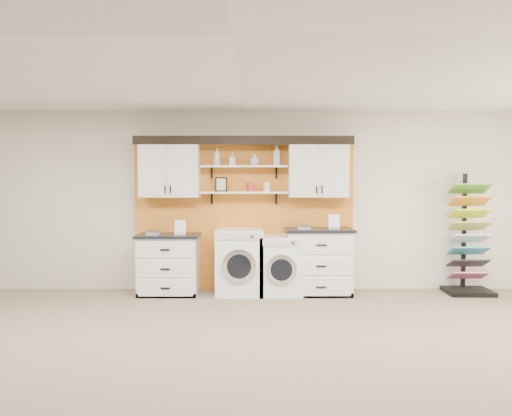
{
  "coord_description": "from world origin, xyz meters",
  "views": [
    {
      "loc": [
        0.17,
        -3.82,
        1.69
      ],
      "look_at": [
        0.18,
        2.3,
        1.37
      ],
      "focal_mm": 35.0,
      "sensor_mm": 36.0,
      "label": 1
    }
  ],
  "objects_px": {
    "base_cabinet_left": "(169,264)",
    "washer": "(240,262)",
    "dryer": "(280,265)",
    "sample_rack": "(468,256)",
    "base_cabinet_right": "(319,261)"
  },
  "relations": [
    {
      "from": "base_cabinet_left",
      "to": "washer",
      "type": "xyz_separation_m",
      "value": [
        1.07,
        -0.0,
        0.04
      ]
    },
    {
      "from": "washer",
      "to": "dryer",
      "type": "distance_m",
      "value": 0.61
    },
    {
      "from": "sample_rack",
      "to": "washer",
      "type": "bearing_deg",
      "value": -177.9
    },
    {
      "from": "base_cabinet_right",
      "to": "dryer",
      "type": "distance_m",
      "value": 0.58
    },
    {
      "from": "washer",
      "to": "base_cabinet_left",
      "type": "bearing_deg",
      "value": 179.82
    },
    {
      "from": "dryer",
      "to": "sample_rack",
      "type": "xyz_separation_m",
      "value": [
        2.85,
        0.04,
        0.12
      ]
    },
    {
      "from": "washer",
      "to": "sample_rack",
      "type": "bearing_deg",
      "value": 0.69
    },
    {
      "from": "base_cabinet_right",
      "to": "sample_rack",
      "type": "relative_size",
      "value": 0.56
    },
    {
      "from": "base_cabinet_left",
      "to": "sample_rack",
      "type": "relative_size",
      "value": 0.51
    },
    {
      "from": "dryer",
      "to": "sample_rack",
      "type": "bearing_deg",
      "value": 0.84
    },
    {
      "from": "dryer",
      "to": "base_cabinet_left",
      "type": "bearing_deg",
      "value": 179.88
    },
    {
      "from": "washer",
      "to": "dryer",
      "type": "relative_size",
      "value": 1.11
    },
    {
      "from": "base_cabinet_left",
      "to": "washer",
      "type": "relative_size",
      "value": 0.94
    },
    {
      "from": "base_cabinet_left",
      "to": "washer",
      "type": "height_order",
      "value": "washer"
    },
    {
      "from": "washer",
      "to": "dryer",
      "type": "height_order",
      "value": "washer"
    }
  ]
}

